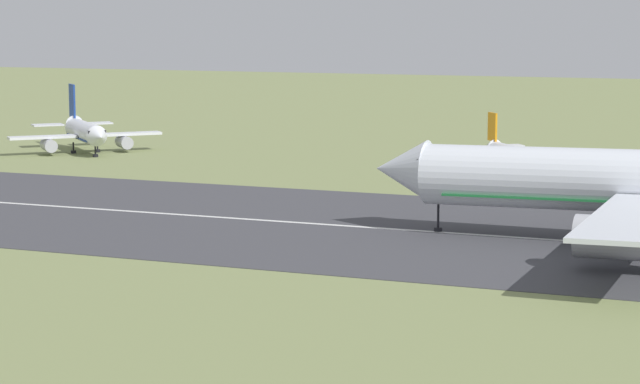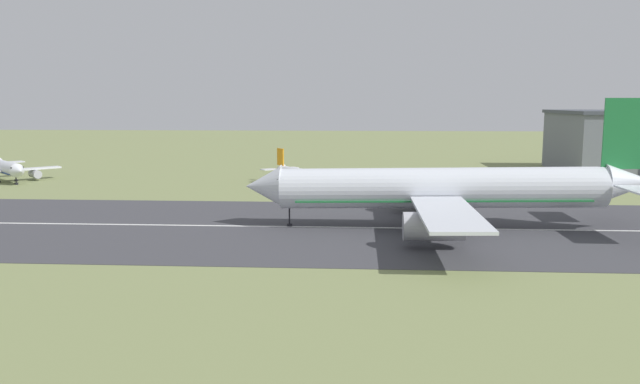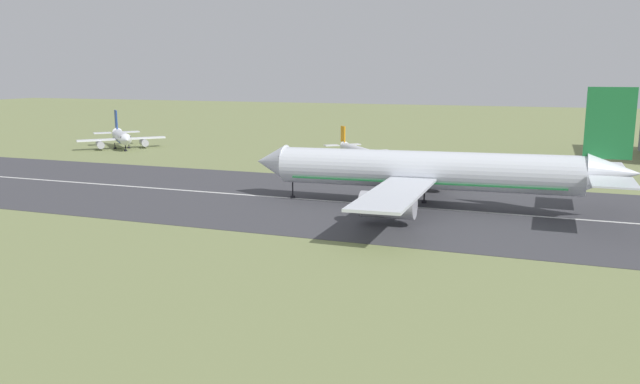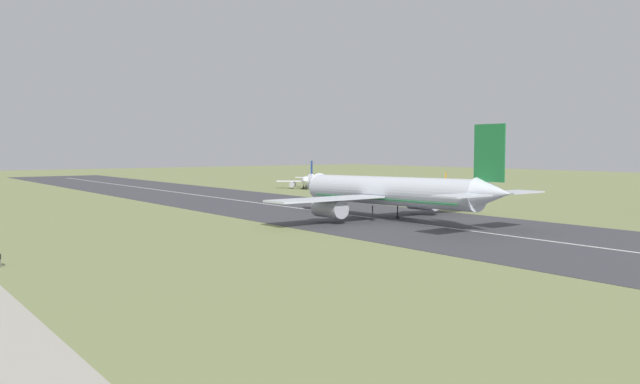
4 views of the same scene
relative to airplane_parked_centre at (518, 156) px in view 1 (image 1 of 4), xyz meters
The scene contains 4 objects.
runway_strip 48.40m from the airplane_parked_centre, 75.13° to the right, with size 504.44×46.60×0.06m, color #3D3D42.
runway_centreline 48.40m from the airplane_parked_centre, 75.13° to the right, with size 454.00×0.70×0.01m, color silver.
airplane_parked_centre is the anchor object (origin of this frame).
airplane_parked_east 69.38m from the airplane_parked_centre, behind, with size 21.71×21.82×10.32m.
Camera 1 is at (25.56, -0.53, 21.44)m, focal length 70.00 mm.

